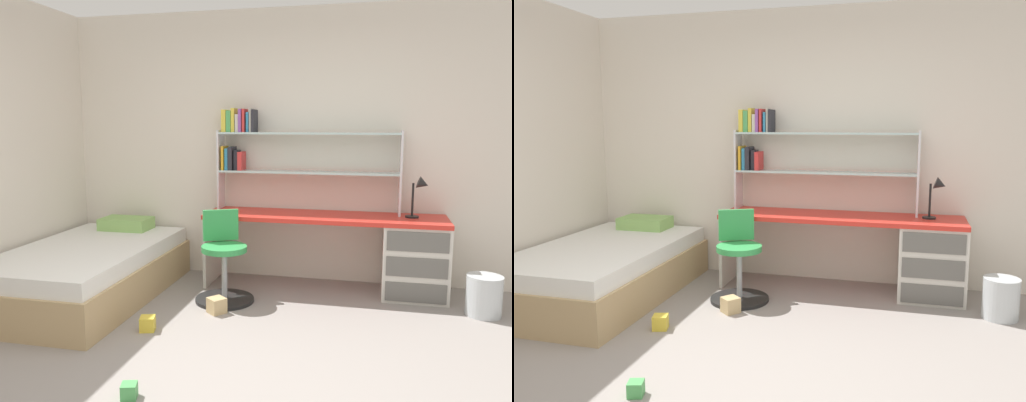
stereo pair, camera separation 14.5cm
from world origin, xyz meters
TOP-DOWN VIEW (x-y plane):
  - ground_plane at (0.00, 0.00)m, footprint 5.52×5.66m
  - room_shell at (-1.16, 1.16)m, footprint 5.52×5.66m
  - desk at (1.00, 2.02)m, footprint 2.23×0.57m
  - bookshelf_hutch at (-0.08, 2.19)m, footprint 1.76×0.22m
  - desk_lamp at (1.25, 2.03)m, footprint 0.20×0.16m
  - swivel_chair at (-0.43, 1.50)m, footprint 0.52×0.52m
  - bed_platform at (-1.65, 1.31)m, footprint 1.19×2.03m
  - waste_bin at (1.75, 1.64)m, footprint 0.28×0.28m
  - toy_block_yellow_0 at (-0.79, 0.71)m, footprint 0.14×0.14m
  - toy_block_green_1 at (-0.47, -0.21)m, footprint 0.11×0.11m
  - toy_block_natural_2 at (-0.39, 1.18)m, footprint 0.18×0.18m

SIDE VIEW (x-z plane):
  - ground_plane at x=0.00m, z-range -0.02..0.00m
  - toy_block_green_1 at x=-0.47m, z-range 0.00..0.09m
  - toy_block_yellow_0 at x=-0.79m, z-range 0.00..0.11m
  - toy_block_natural_2 at x=-0.39m, z-range 0.00..0.13m
  - waste_bin at x=1.75m, z-range 0.00..0.33m
  - bed_platform at x=-1.65m, z-range -0.06..0.54m
  - swivel_chair at x=-0.43m, z-range -0.08..0.71m
  - desk at x=1.00m, z-range 0.05..0.76m
  - desk_lamp at x=1.25m, z-range 0.78..1.16m
  - bookshelf_hutch at x=-0.08m, z-range 0.81..1.81m
  - room_shell at x=-1.16m, z-range 0.00..2.67m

